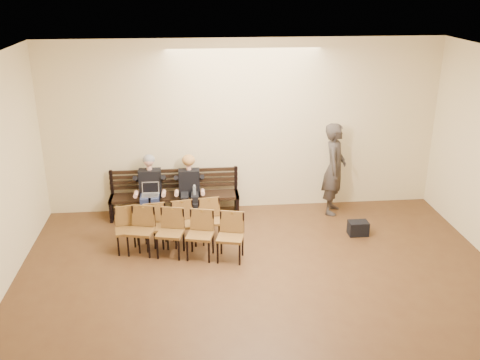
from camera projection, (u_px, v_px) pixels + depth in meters
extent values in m
cube|color=beige|center=(243.00, 127.00, 10.78)|extent=(8.00, 0.02, 3.50)
cube|color=white|center=(293.00, 89.00, 5.50)|extent=(8.00, 10.00, 0.02)
cube|color=black|center=(175.00, 205.00, 10.87)|extent=(2.60, 0.90, 0.45)
cube|color=silver|center=(150.00, 196.00, 10.41)|extent=(0.38, 0.33, 0.24)
cylinder|color=silver|center=(195.00, 196.00, 10.48)|extent=(0.07, 0.07, 0.21)
cube|color=black|center=(358.00, 228.00, 10.09)|extent=(0.37, 0.25, 0.27)
imported|color=#352F2B|center=(335.00, 162.00, 10.75)|extent=(0.78, 0.93, 2.18)
cube|color=brown|center=(170.00, 226.00, 9.60)|extent=(1.97, 0.73, 0.79)
cube|color=brown|center=(185.00, 235.00, 9.22)|extent=(2.07, 0.94, 0.83)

